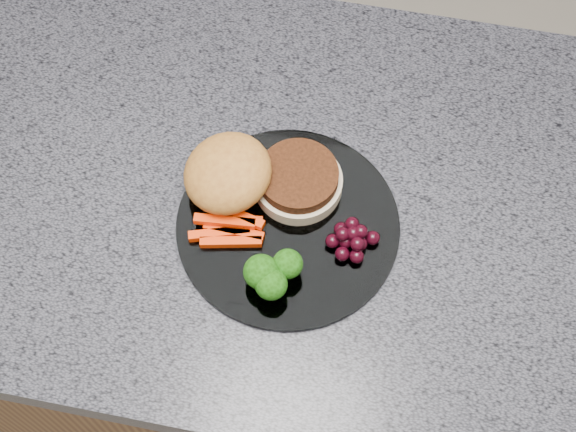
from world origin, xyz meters
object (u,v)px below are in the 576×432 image
(island_cabinet, at_px, (230,310))
(grape_bunch, at_px, (352,239))
(plate, at_px, (288,225))
(burger, at_px, (253,178))

(island_cabinet, height_order, grape_bunch, grape_bunch)
(plate, height_order, burger, burger)
(burger, relative_size, grape_bunch, 3.55)
(plate, relative_size, grape_bunch, 4.25)
(plate, distance_m, burger, 0.07)
(burger, distance_m, grape_bunch, 0.14)
(island_cabinet, distance_m, grape_bunch, 0.53)
(island_cabinet, relative_size, grape_bunch, 19.61)
(burger, bearing_deg, grape_bunch, -45.60)
(island_cabinet, height_order, burger, burger)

